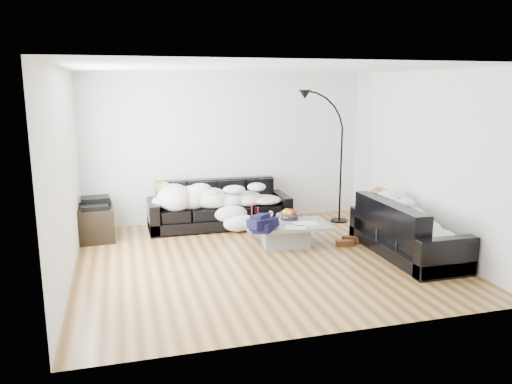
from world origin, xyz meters
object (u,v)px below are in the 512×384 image
object	(u,v)px
sofa_right	(407,228)
candle_left	(252,214)
wine_glass_b	(265,219)
floor_lamp	(341,165)
shoes	(348,241)
candle_right	(258,214)
coffee_table	(286,235)
wine_glass_a	(271,216)
sofa_back	(219,205)
wine_glass_c	(279,219)
stereo	(95,202)
fruit_bowl	(289,214)
sleeper_back	(220,192)
av_cabinet	(96,223)
sleeper_right	(408,213)

from	to	relation	value
sofa_right	candle_left	world-z (taller)	sofa_right
wine_glass_b	floor_lamp	bearing A→B (deg)	31.81
wine_glass_b	shoes	world-z (taller)	wine_glass_b
sofa_right	candle_left	xyz separation A→B (m)	(-2.00, 1.06, 0.09)
candle_right	shoes	world-z (taller)	candle_right
coffee_table	wine_glass_a	xyz separation A→B (m)	(-0.19, 0.15, 0.26)
sofa_right	wine_glass_b	distance (m)	2.05
coffee_table	sofa_back	bearing A→B (deg)	120.01
coffee_table	wine_glass_c	bearing A→B (deg)	-157.88
wine_glass_c	stereo	distance (m)	2.90
stereo	candle_right	bearing A→B (deg)	-26.24
fruit_bowl	floor_lamp	xyz separation A→B (m)	(1.25, 0.88, 0.58)
wine_glass_c	wine_glass_b	bearing A→B (deg)	152.57
sleeper_back	shoes	bearing A→B (deg)	-40.19
sofa_right	floor_lamp	xyz separation A→B (m)	(-0.15, 1.94, 0.62)
wine_glass_c	candle_right	size ratio (longest dim) A/B	0.86
wine_glass_a	candle_right	distance (m)	0.20
shoes	av_cabinet	xyz separation A→B (m)	(-3.71, 1.33, 0.21)
wine_glass_b	shoes	xyz separation A→B (m)	(1.26, -0.21, -0.39)
fruit_bowl	av_cabinet	xyz separation A→B (m)	(-2.89, 0.94, -0.18)
coffee_table	fruit_bowl	xyz separation A→B (m)	(0.12, 0.21, 0.27)
sofa_right	sleeper_right	distance (m)	0.23
sofa_back	av_cabinet	distance (m)	2.02
sleeper_back	candle_left	size ratio (longest dim) A/B	7.90
av_cabinet	coffee_table	bearing A→B (deg)	-25.15
sleeper_right	stereo	bearing A→B (deg)	65.03
candle_left	floor_lamp	distance (m)	2.12
wine_glass_a	shoes	xyz separation A→B (m)	(1.14, -0.32, -0.39)
sleeper_back	wine_glass_a	xyz separation A→B (m)	(0.56, -1.12, -0.18)
fruit_bowl	wine_glass_c	distance (m)	0.38
sleeper_right	candle_right	size ratio (longest dim) A/B	7.85
wine_glass_a	shoes	world-z (taller)	wine_glass_a
sofa_back	shoes	distance (m)	2.28
sleeper_right	candle_left	size ratio (longest dim) A/B	6.55
sleeper_back	wine_glass_b	world-z (taller)	sleeper_back
stereo	wine_glass_a	bearing A→B (deg)	-26.67
floor_lamp	shoes	bearing A→B (deg)	-131.15
wine_glass_c	candle_left	xyz separation A→B (m)	(-0.33, 0.27, 0.04)
sleeper_right	wine_glass_a	world-z (taller)	sleeper_right
sofa_back	shoes	xyz separation A→B (m)	(1.70, -1.49, -0.34)
stereo	wine_glass_b	bearing A→B (deg)	-29.78
sofa_back	sofa_right	bearing A→B (deg)	-43.35
candle_left	stereo	distance (m)	2.48
sofa_right	shoes	distance (m)	0.96
candle_left	av_cabinet	bearing A→B (deg)	157.80
sleeper_right	shoes	distance (m)	1.06
candle_left	shoes	bearing A→B (deg)	-15.43
fruit_bowl	wine_glass_a	size ratio (longest dim) A/B	1.66
sofa_back	candle_left	distance (m)	1.14
sleeper_back	stereo	bearing A→B (deg)	-176.86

